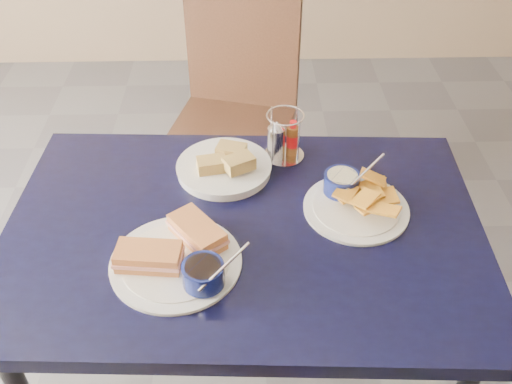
{
  "coord_description": "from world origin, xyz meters",
  "views": [
    {
      "loc": [
        -0.06,
        -0.81,
        1.68
      ],
      "look_at": [
        -0.03,
        0.21,
        0.82
      ],
      "focal_mm": 40.0,
      "sensor_mm": 36.0,
      "label": 1
    }
  ],
  "objects_px": {
    "bread_basket": "(225,166)",
    "sandwich_plate": "(180,256)",
    "plantain_plate": "(353,197)",
    "dining_table": "(244,247)",
    "chair_far": "(231,99)",
    "condiment_caddy": "(283,139)"
  },
  "relations": [
    {
      "from": "bread_basket",
      "to": "sandwich_plate",
      "type": "bearing_deg",
      "value": -105.9
    },
    {
      "from": "plantain_plate",
      "to": "bread_basket",
      "type": "xyz_separation_m",
      "value": [
        -0.32,
        0.14,
        -0.0
      ]
    },
    {
      "from": "dining_table",
      "to": "sandwich_plate",
      "type": "bearing_deg",
      "value": -140.07
    },
    {
      "from": "plantain_plate",
      "to": "sandwich_plate",
      "type": "bearing_deg",
      "value": -155.04
    },
    {
      "from": "sandwich_plate",
      "to": "dining_table",
      "type": "bearing_deg",
      "value": 39.93
    },
    {
      "from": "plantain_plate",
      "to": "dining_table",
      "type": "bearing_deg",
      "value": -164.83
    },
    {
      "from": "plantain_plate",
      "to": "bread_basket",
      "type": "bearing_deg",
      "value": 156.84
    },
    {
      "from": "sandwich_plate",
      "to": "bread_basket",
      "type": "bearing_deg",
      "value": 74.1
    },
    {
      "from": "sandwich_plate",
      "to": "bread_basket",
      "type": "height_order",
      "value": "sandwich_plate"
    },
    {
      "from": "sandwich_plate",
      "to": "bread_basket",
      "type": "relative_size",
      "value": 1.26
    },
    {
      "from": "chair_far",
      "to": "dining_table",
      "type": "bearing_deg",
      "value": -87.32
    },
    {
      "from": "plantain_plate",
      "to": "condiment_caddy",
      "type": "bearing_deg",
      "value": 128.31
    },
    {
      "from": "plantain_plate",
      "to": "condiment_caddy",
      "type": "relative_size",
      "value": 1.89
    },
    {
      "from": "bread_basket",
      "to": "condiment_caddy",
      "type": "distance_m",
      "value": 0.17
    },
    {
      "from": "dining_table",
      "to": "sandwich_plate",
      "type": "distance_m",
      "value": 0.21
    },
    {
      "from": "dining_table",
      "to": "condiment_caddy",
      "type": "xyz_separation_m",
      "value": [
        0.11,
        0.28,
        0.13
      ]
    },
    {
      "from": "sandwich_plate",
      "to": "plantain_plate",
      "type": "height_order",
      "value": "same"
    },
    {
      "from": "bread_basket",
      "to": "dining_table",
      "type": "bearing_deg",
      "value": -77.08
    },
    {
      "from": "chair_far",
      "to": "bread_basket",
      "type": "xyz_separation_m",
      "value": [
        -0.0,
        -0.74,
        0.24
      ]
    },
    {
      "from": "dining_table",
      "to": "sandwich_plate",
      "type": "relative_size",
      "value": 3.75
    },
    {
      "from": "plantain_plate",
      "to": "bread_basket",
      "type": "relative_size",
      "value": 1.05
    },
    {
      "from": "chair_far",
      "to": "bread_basket",
      "type": "relative_size",
      "value": 3.78
    }
  ]
}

